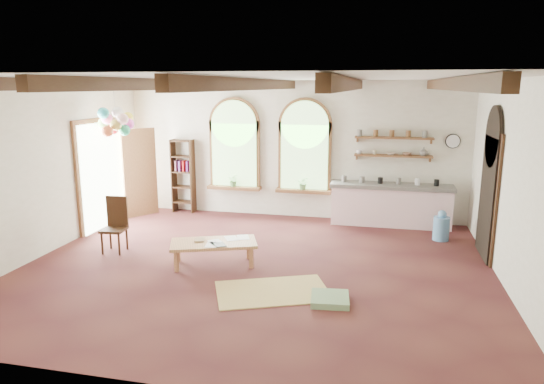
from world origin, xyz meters
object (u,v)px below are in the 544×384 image
(kitchen_counter, at_px, (391,204))
(balloon_cluster, at_px, (116,122))
(coffee_table, at_px, (214,245))
(side_chair, at_px, (115,236))

(kitchen_counter, bearing_deg, balloon_cluster, -163.93)
(balloon_cluster, bearing_deg, coffee_table, -30.90)
(coffee_table, height_order, side_chair, side_chair)
(kitchen_counter, xyz_separation_m, balloon_cluster, (-5.71, -1.64, 1.86))
(kitchen_counter, bearing_deg, coffee_table, -133.24)
(kitchen_counter, distance_m, side_chair, 5.91)
(coffee_table, distance_m, side_chair, 2.08)
(coffee_table, bearing_deg, kitchen_counter, 46.76)
(kitchen_counter, bearing_deg, side_chair, -149.75)
(coffee_table, xyz_separation_m, side_chair, (-2.06, 0.26, -0.07))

